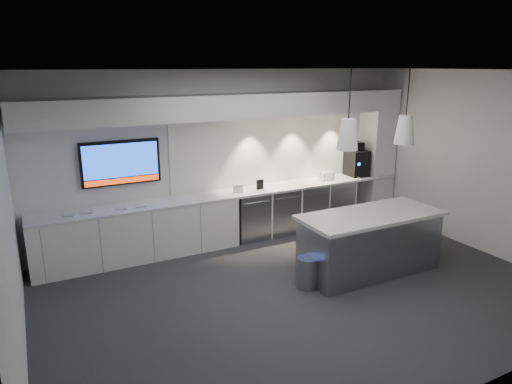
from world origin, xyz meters
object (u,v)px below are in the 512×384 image
wall_tv (121,163)px  coffee_machine (357,162)px  bin (308,272)px  island (369,242)px

wall_tv → coffee_machine: wall_tv is taller
wall_tv → bin: bearing=-49.9°
island → coffee_machine: size_ratio=3.24×
wall_tv → bin: (2.03, -2.40, -1.34)m
bin → coffee_machine: 3.48m
island → coffee_machine: 2.69m
bin → island: bearing=0.3°
wall_tv → coffee_machine: bearing=-3.1°
bin → coffee_machine: bearing=40.0°
coffee_machine → bin: bearing=-136.6°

